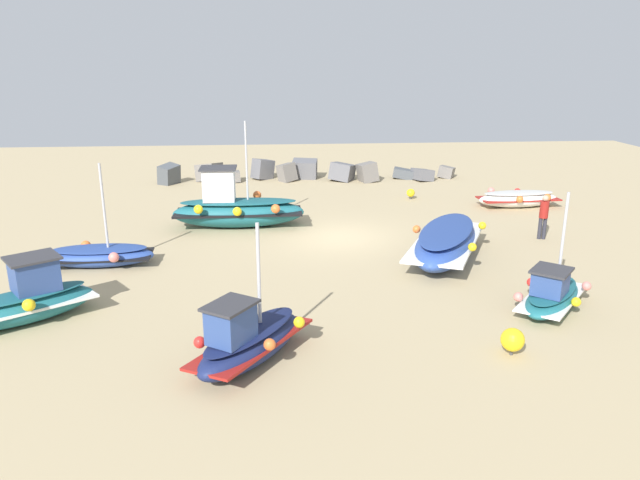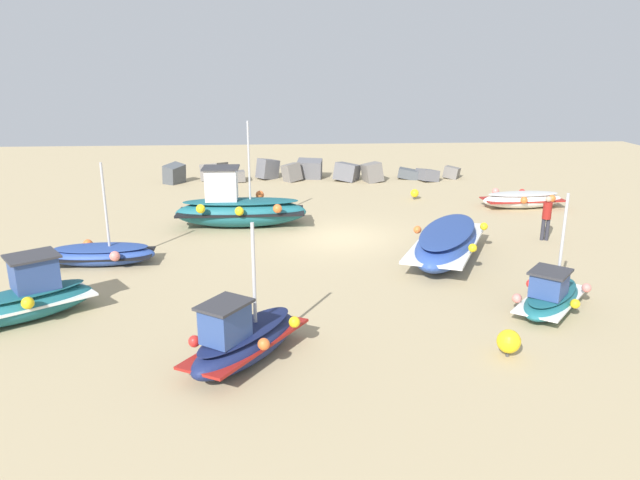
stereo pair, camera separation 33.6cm
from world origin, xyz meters
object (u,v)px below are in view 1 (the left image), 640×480
(fishing_boat_6, at_px, (100,255))
(mooring_buoy_0, at_px, (411,193))
(fishing_boat_0, at_px, (236,208))
(fishing_boat_2, at_px, (552,294))
(fishing_boat_5, at_px, (518,198))
(fishing_boat_4, at_px, (24,301))
(person_walking, at_px, (544,214))
(mooring_buoy_1, at_px, (513,340))
(fishing_boat_1, at_px, (446,242))
(fishing_boat_3, at_px, (249,340))

(fishing_boat_6, bearing_deg, mooring_buoy_0, -146.32)
(fishing_boat_0, xyz_separation_m, fishing_boat_2, (8.83, -8.95, -0.34))
(fishing_boat_5, relative_size, fishing_boat_6, 1.10)
(fishing_boat_2, xyz_separation_m, fishing_boat_5, (3.71, 11.28, -0.03))
(fishing_boat_4, height_order, mooring_buoy_0, fishing_boat_4)
(fishing_boat_4, distance_m, fishing_boat_6, 4.33)
(fishing_boat_2, height_order, fishing_boat_4, fishing_boat_2)
(fishing_boat_5, bearing_deg, person_walking, -106.74)
(fishing_boat_0, bearing_deg, mooring_buoy_0, -152.29)
(fishing_boat_4, relative_size, person_walking, 2.26)
(fishing_boat_4, bearing_deg, fishing_boat_2, -36.50)
(fishing_boat_6, distance_m, mooring_buoy_1, 12.99)
(fishing_boat_6, relative_size, person_walking, 2.07)
(fishing_boat_1, bearing_deg, mooring_buoy_1, 22.34)
(fishing_boat_0, xyz_separation_m, mooring_buoy_1, (6.76, -11.39, -0.38))
(fishing_boat_3, height_order, mooring_buoy_1, fishing_boat_3)
(mooring_buoy_1, bearing_deg, fishing_boat_2, 49.83)
(fishing_boat_4, bearing_deg, person_walking, -15.03)
(fishing_boat_2, bearing_deg, person_walking, -161.68)
(fishing_boat_0, relative_size, fishing_boat_4, 1.39)
(mooring_buoy_1, bearing_deg, fishing_boat_3, 178.58)
(fishing_boat_3, bearing_deg, mooring_buoy_1, 123.09)
(fishing_boat_0, bearing_deg, mooring_buoy_1, 120.53)
(mooring_buoy_0, bearing_deg, fishing_boat_5, -23.03)
(fishing_boat_1, height_order, fishing_boat_5, fishing_boat_1)
(fishing_boat_2, xyz_separation_m, fishing_boat_4, (-13.75, 0.31, 0.15))
(fishing_boat_0, relative_size, fishing_boat_2, 1.66)
(fishing_boat_2, relative_size, fishing_boat_4, 0.84)
(fishing_boat_0, relative_size, fishing_boat_1, 0.92)
(fishing_boat_5, bearing_deg, mooring_buoy_0, 153.04)
(fishing_boat_0, relative_size, fishing_boat_3, 1.49)
(fishing_boat_4, bearing_deg, fishing_boat_1, -16.49)
(fishing_boat_3, xyz_separation_m, mooring_buoy_1, (5.93, -0.15, -0.16))
(person_walking, bearing_deg, fishing_boat_4, 124.32)
(fishing_boat_0, height_order, fishing_boat_6, fishing_boat_0)
(fishing_boat_6, bearing_deg, person_walking, -175.19)
(fishing_boat_2, distance_m, fishing_boat_4, 13.75)
(mooring_buoy_0, bearing_deg, fishing_boat_2, -86.56)
(fishing_boat_5, xyz_separation_m, mooring_buoy_1, (-5.77, -13.73, -0.01))
(fishing_boat_3, height_order, mooring_buoy_0, fishing_boat_3)
(fishing_boat_2, xyz_separation_m, mooring_buoy_0, (-0.79, 13.20, -0.12))
(fishing_boat_2, bearing_deg, fishing_boat_6, -68.80)
(fishing_boat_2, height_order, mooring_buoy_0, fishing_boat_2)
(fishing_boat_5, bearing_deg, fishing_boat_6, -162.03)
(fishing_boat_0, height_order, mooring_buoy_1, fishing_boat_0)
(fishing_boat_4, distance_m, fishing_boat_5, 20.62)
(fishing_boat_0, relative_size, fishing_boat_5, 1.38)
(fishing_boat_1, xyz_separation_m, fishing_boat_5, (5.34, 6.87, -0.20))
(fishing_boat_5, relative_size, mooring_buoy_0, 7.58)
(fishing_boat_6, xyz_separation_m, mooring_buoy_1, (10.94, -7.01, 0.02))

